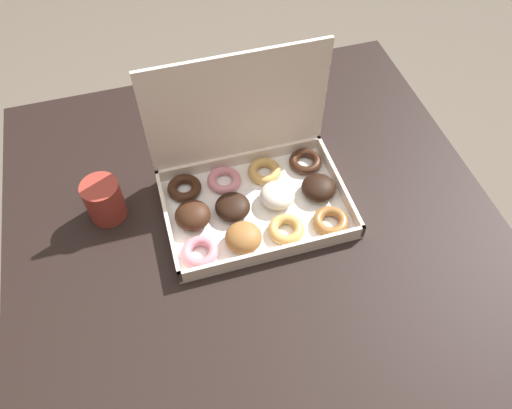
{
  "coord_description": "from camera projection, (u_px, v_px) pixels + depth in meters",
  "views": [
    {
      "loc": [
        -0.16,
        -0.57,
        1.58
      ],
      "look_at": [
        0.01,
        0.04,
        0.72
      ],
      "focal_mm": 35.0,
      "sensor_mm": 36.0,
      "label": 1
    }
  ],
  "objects": [
    {
      "name": "coffee_mug",
      "position": [
        104.0,
        200.0,
        1.03
      ],
      "size": [
        0.08,
        0.08,
        0.09
      ],
      "color": "#A3382D",
      "rests_on": "dining_table"
    },
    {
      "name": "ground_plane",
      "position": [
        255.0,
        347.0,
        1.62
      ],
      "size": [
        8.0,
        8.0,
        0.0
      ],
      "primitive_type": "plane",
      "color": "#6B6054"
    },
    {
      "name": "donut_box",
      "position": [
        251.0,
        184.0,
        1.05
      ],
      "size": [
        0.39,
        0.27,
        0.3
      ],
      "color": "white",
      "rests_on": "dining_table"
    },
    {
      "name": "dining_table",
      "position": [
        255.0,
        247.0,
        1.12
      ],
      "size": [
        1.03,
        1.04,
        0.71
      ],
      "color": "black",
      "rests_on": "ground_plane"
    }
  ]
}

